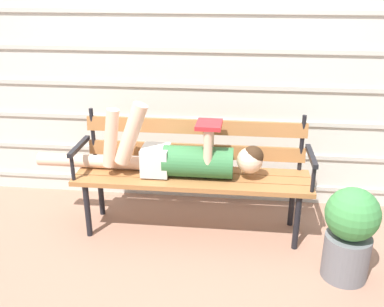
# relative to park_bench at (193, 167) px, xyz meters

# --- Properties ---
(ground_plane) EXTENTS (12.00, 12.00, 0.00)m
(ground_plane) POSITION_rel_park_bench_xyz_m (0.00, -0.17, -0.52)
(ground_plane) COLOR #936B56
(house_siding) EXTENTS (4.49, 0.08, 2.33)m
(house_siding) POSITION_rel_park_bench_xyz_m (0.00, 0.51, 0.65)
(house_siding) COLOR beige
(house_siding) RESTS_ON ground
(park_bench) EXTENTS (1.76, 0.43, 0.91)m
(park_bench) POSITION_rel_park_bench_xyz_m (0.00, 0.00, 0.00)
(park_bench) COLOR #9E6638
(park_bench) RESTS_ON ground
(reclining_person) EXTENTS (1.73, 0.25, 0.58)m
(reclining_person) POSITION_rel_park_bench_xyz_m (-0.11, -0.07, 0.11)
(reclining_person) COLOR #33703D
(potted_plant) EXTENTS (0.34, 0.34, 0.64)m
(potted_plant) POSITION_rel_park_bench_xyz_m (1.06, -0.51, -0.17)
(potted_plant) COLOR slate
(potted_plant) RESTS_ON ground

